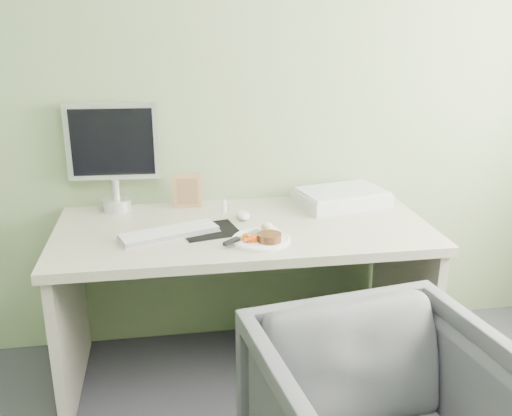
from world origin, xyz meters
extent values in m
plane|color=#72845D|center=(0.00, 2.00, 1.35)|extent=(3.50, 0.00, 3.50)
cube|color=#B2AD95|center=(0.00, 1.62, 0.71)|extent=(1.60, 0.75, 0.04)
cube|color=#AAA091|center=(-0.76, 1.62, 0.34)|extent=(0.04, 0.70, 0.69)
cube|color=#AAA091|center=(0.76, 1.62, 0.34)|extent=(0.04, 0.70, 0.69)
cylinder|color=white|center=(0.05, 1.44, 0.74)|extent=(0.24, 0.24, 0.01)
cylinder|color=black|center=(0.07, 1.41, 0.76)|extent=(0.11, 0.11, 0.03)
ellipsoid|color=tan|center=(0.09, 1.49, 0.77)|extent=(0.12, 0.10, 0.06)
cube|color=#FF5005|center=(-0.01, 1.42, 0.76)|extent=(0.07, 0.06, 0.04)
cube|color=silver|center=(0.00, 1.47, 0.75)|extent=(0.10, 0.10, 0.01)
cube|color=black|center=(-0.08, 1.39, 0.76)|extent=(0.07, 0.07, 0.02)
cube|color=black|center=(-0.15, 1.59, 0.73)|extent=(0.27, 0.25, 0.00)
cube|color=white|center=(-0.32, 1.55, 0.75)|extent=(0.42, 0.25, 0.02)
ellipsoid|color=white|center=(0.01, 1.71, 0.75)|extent=(0.06, 0.10, 0.04)
cube|color=#A5714D|center=(-0.23, 1.91, 0.81)|extent=(0.13, 0.02, 0.16)
cylinder|color=white|center=(-0.06, 1.82, 0.75)|extent=(0.02, 0.02, 0.05)
cone|color=#8FB4E5|center=(-0.06, 1.82, 0.79)|extent=(0.02, 0.02, 0.02)
cube|color=silver|center=(0.50, 1.84, 0.76)|extent=(0.46, 0.35, 0.06)
cylinder|color=silver|center=(-0.55, 1.92, 0.76)|extent=(0.13, 0.13, 0.05)
cylinder|color=silver|center=(-0.55, 1.92, 0.83)|extent=(0.03, 0.03, 0.09)
cube|color=silver|center=(-0.55, 1.94, 1.05)|extent=(0.41, 0.06, 0.35)
cube|color=black|center=(-0.55, 1.92, 1.05)|extent=(0.37, 0.03, 0.30)
camera|label=1|loc=(-0.31, -0.65, 1.59)|focal=40.00mm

